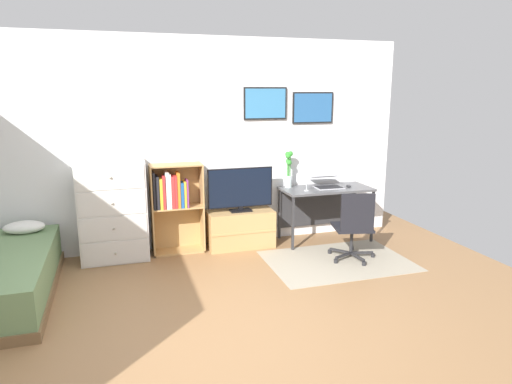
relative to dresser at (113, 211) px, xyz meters
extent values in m
plane|color=#936B44|center=(0.84, -2.15, -0.61)|extent=(7.20, 7.20, 0.00)
cube|color=white|center=(0.84, 0.28, 0.74)|extent=(6.12, 0.06, 2.70)
cube|color=black|center=(2.00, 0.23, 1.25)|extent=(0.59, 0.02, 0.42)
cube|color=teal|center=(2.00, 0.22, 1.25)|extent=(0.55, 0.01, 0.38)
cube|color=black|center=(2.68, 0.23, 1.19)|extent=(0.59, 0.02, 0.42)
cube|color=#285B93|center=(2.68, 0.22, 1.19)|extent=(0.55, 0.01, 0.38)
cube|color=#9E937F|center=(2.58, -0.85, -0.61)|extent=(1.70, 1.20, 0.01)
ellipsoid|color=white|center=(-0.97, -0.05, -0.09)|extent=(0.44, 0.28, 0.14)
cube|color=silver|center=(0.00, 0.01, 0.00)|extent=(0.79, 0.42, 1.22)
cube|color=silver|center=(0.00, -0.21, -0.45)|extent=(0.75, 0.01, 0.28)
sphere|color=#A59E8C|center=(0.00, -0.23, -0.45)|extent=(0.03, 0.03, 0.03)
cube|color=silver|center=(0.00, -0.21, -0.15)|extent=(0.75, 0.01, 0.28)
sphere|color=#A59E8C|center=(0.00, -0.23, -0.15)|extent=(0.03, 0.03, 0.03)
cube|color=silver|center=(0.00, -0.21, 0.15)|extent=(0.75, 0.01, 0.28)
sphere|color=#A59E8C|center=(0.00, -0.23, 0.15)|extent=(0.03, 0.03, 0.03)
cube|color=silver|center=(0.00, -0.21, 0.45)|extent=(0.75, 0.01, 0.28)
sphere|color=#A59E8C|center=(0.00, -0.23, 0.45)|extent=(0.03, 0.03, 0.03)
cube|color=tan|center=(0.46, 0.07, -0.04)|extent=(0.02, 0.30, 1.14)
cube|color=tan|center=(1.09, 0.07, -0.04)|extent=(0.02, 0.30, 1.14)
cube|color=tan|center=(0.77, 0.07, -0.60)|extent=(0.65, 0.30, 0.02)
cube|color=tan|center=(0.77, 0.07, -0.02)|extent=(0.61, 0.30, 0.02)
cube|color=tan|center=(0.77, 0.07, 0.52)|extent=(0.61, 0.30, 0.02)
cube|color=tan|center=(0.77, 0.21, -0.04)|extent=(0.65, 0.01, 1.14)
cube|color=black|center=(0.49, 0.04, 0.22)|extent=(0.03, 0.22, 0.46)
cube|color=black|center=(0.53, 0.05, 0.20)|extent=(0.04, 0.24, 0.41)
cube|color=gold|center=(0.57, 0.02, 0.18)|extent=(0.03, 0.19, 0.38)
cube|color=red|center=(0.61, 0.01, 0.20)|extent=(0.03, 0.17, 0.41)
cube|color=white|center=(0.65, 0.04, 0.22)|extent=(0.04, 0.24, 0.45)
cube|color=white|center=(0.69, 0.03, 0.21)|extent=(0.02, 0.21, 0.43)
cube|color=red|center=(0.72, 0.05, 0.19)|extent=(0.04, 0.24, 0.40)
cube|color=red|center=(0.75, 0.02, 0.19)|extent=(0.03, 0.18, 0.40)
cube|color=orange|center=(0.79, 0.02, 0.21)|extent=(0.03, 0.19, 0.44)
cube|color=#1E519E|center=(0.83, 0.01, 0.15)|extent=(0.04, 0.18, 0.32)
cube|color=gold|center=(0.87, 0.02, 0.15)|extent=(0.03, 0.19, 0.33)
cube|color=#8C388C|center=(0.90, 0.02, 0.17)|extent=(0.02, 0.18, 0.35)
cube|color=tan|center=(1.59, 0.02, -0.37)|extent=(0.86, 0.40, 0.49)
cube|color=tan|center=(1.59, -0.19, -0.37)|extent=(0.86, 0.01, 0.02)
cube|color=black|center=(1.59, 0.00, -0.11)|extent=(0.28, 0.16, 0.02)
cube|color=black|center=(1.59, 0.00, -0.08)|extent=(0.06, 0.04, 0.05)
cube|color=black|center=(1.59, 0.00, 0.19)|extent=(0.86, 0.02, 0.52)
cube|color=black|center=(1.59, -0.02, 0.19)|extent=(0.83, 0.01, 0.49)
cube|color=#4C4C4F|center=(2.78, -0.07, 0.12)|extent=(1.22, 0.57, 0.03)
cube|color=#2D2D30|center=(2.20, -0.32, -0.25)|extent=(0.03, 0.03, 0.71)
cube|color=#2D2D30|center=(3.35, -0.32, -0.25)|extent=(0.03, 0.03, 0.71)
cube|color=#2D2D30|center=(2.20, 0.19, -0.25)|extent=(0.03, 0.03, 0.71)
cube|color=#2D2D30|center=(3.35, 0.19, -0.25)|extent=(0.03, 0.03, 0.71)
cube|color=#2D2D30|center=(2.78, 0.21, -0.22)|extent=(1.16, 0.02, 0.50)
cylinder|color=#232326|center=(3.05, -0.87, -0.58)|extent=(0.05, 0.05, 0.05)
cube|color=#232326|center=(2.92, -0.84, -0.54)|extent=(0.28, 0.09, 0.02)
cylinder|color=#232326|center=(2.93, -0.56, -0.58)|extent=(0.05, 0.05, 0.05)
cube|color=#232326|center=(2.85, -0.68, -0.54)|extent=(0.17, 0.25, 0.02)
cylinder|color=#232326|center=(2.60, -0.59, -0.58)|extent=(0.05, 0.05, 0.05)
cube|color=#232326|center=(2.69, -0.70, -0.54)|extent=(0.21, 0.23, 0.02)
cylinder|color=#232326|center=(2.52, -0.91, -0.58)|extent=(0.05, 0.05, 0.05)
cube|color=#232326|center=(2.65, -0.86, -0.54)|extent=(0.27, 0.14, 0.02)
cylinder|color=#232326|center=(2.80, -1.08, -0.58)|extent=(0.05, 0.05, 0.05)
cube|color=#232326|center=(2.79, -0.94, -0.54)|extent=(0.05, 0.28, 0.02)
cylinder|color=#232326|center=(2.78, -0.80, -0.38)|extent=(0.04, 0.04, 0.30)
cube|color=black|center=(2.78, -0.80, -0.21)|extent=(0.53, 0.53, 0.03)
cube|color=black|center=(2.73, -1.00, 0.03)|extent=(0.39, 0.13, 0.45)
cube|color=#B7B7BC|center=(2.81, -0.08, 0.14)|extent=(0.38, 0.26, 0.01)
cube|color=black|center=(2.81, -0.08, 0.14)|extent=(0.35, 0.24, 0.00)
cube|color=#B7B7BC|center=(2.81, 0.08, 0.26)|extent=(0.38, 0.25, 0.07)
cube|color=black|center=(2.81, 0.07, 0.26)|extent=(0.36, 0.22, 0.06)
ellipsoid|color=#262628|center=(3.09, -0.11, 0.15)|extent=(0.06, 0.10, 0.03)
cylinder|color=silver|center=(2.29, 0.11, 0.21)|extent=(0.09, 0.09, 0.16)
cylinder|color=#3D8438|center=(2.31, 0.10, 0.39)|extent=(0.01, 0.01, 0.41)
sphere|color=#308B2C|center=(2.31, 0.10, 0.59)|extent=(0.07, 0.07, 0.07)
cylinder|color=#3D8438|center=(2.29, 0.12, 0.33)|extent=(0.01, 0.01, 0.31)
sphere|color=#308B2C|center=(2.29, 0.12, 0.49)|extent=(0.07, 0.07, 0.07)
cylinder|color=#3D8438|center=(2.28, 0.11, 0.38)|extent=(0.01, 0.01, 0.41)
sphere|color=#308B2C|center=(2.28, 0.11, 0.59)|extent=(0.07, 0.07, 0.07)
cylinder|color=#3D8438|center=(2.28, 0.09, 0.37)|extent=(0.01, 0.01, 0.39)
sphere|color=#308B2C|center=(2.28, 0.09, 0.56)|extent=(0.07, 0.07, 0.07)
cylinder|color=#3D8438|center=(2.29, 0.09, 0.33)|extent=(0.01, 0.01, 0.29)
sphere|color=#308B2C|center=(2.29, 0.09, 0.47)|extent=(0.07, 0.07, 0.07)
cylinder|color=silver|center=(2.44, -0.16, 0.13)|extent=(0.06, 0.06, 0.01)
cylinder|color=silver|center=(2.44, -0.16, 0.19)|extent=(0.01, 0.01, 0.10)
cone|color=silver|center=(2.44, -0.16, 0.27)|extent=(0.07, 0.07, 0.07)
camera|label=1|loc=(0.09, -5.54, 1.41)|focal=31.85mm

